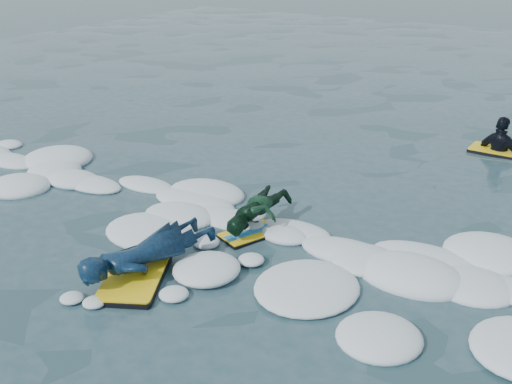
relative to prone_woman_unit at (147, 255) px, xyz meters
The scene contains 5 objects.
ground 0.38m from the prone_woman_unit, 88.09° to the left, with size 120.00×120.00×0.00m, color #18333B.
foam_band 1.35m from the prone_woman_unit, 89.57° to the left, with size 12.00×3.10×0.30m, color white, non-canonical shape.
prone_woman_unit is the anchor object (origin of this frame).
prone_child_unit 1.69m from the prone_woman_unit, 72.45° to the left, with size 0.71×1.25×0.47m.
waiting_rider_unit 6.94m from the prone_woman_unit, 68.93° to the left, with size 1.02×0.58×1.51m.
Camera 1 is at (4.48, -5.14, 3.73)m, focal length 45.00 mm.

